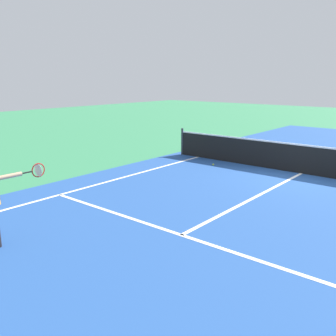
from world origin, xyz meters
name	(u,v)px	position (x,y,z in m)	size (l,w,h in m)	color
ground_plane	(301,173)	(0.00, 0.00, 0.00)	(60.00, 60.00, 0.00)	#337F51
court_surface_inbounds	(301,173)	(0.00, 0.00, 0.00)	(10.62, 24.40, 0.00)	#234C93
line_sideline_left	(74,191)	(-4.11, -5.95, 0.00)	(0.10, 11.89, 0.01)	white
line_service_near	(181,235)	(0.00, -6.40, 0.00)	(8.22, 0.10, 0.01)	white
line_center_service	(256,197)	(0.00, -3.20, 0.00)	(0.10, 6.40, 0.01)	white
net	(303,159)	(0.00, 0.00, 0.49)	(9.93, 0.09, 1.07)	#33383D
tennis_ball_near_net	(213,165)	(-2.85, -0.86, 0.03)	(0.07, 0.07, 0.07)	#CCE033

